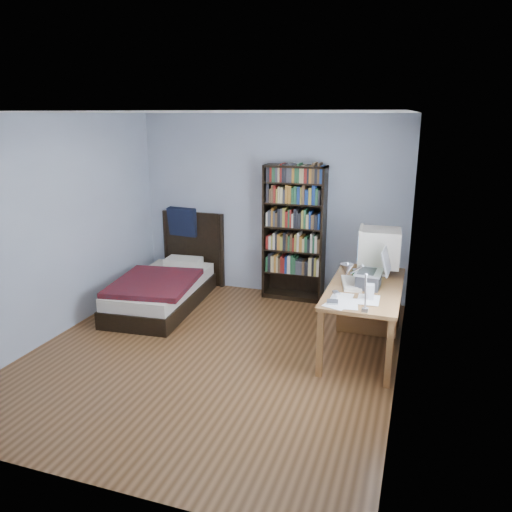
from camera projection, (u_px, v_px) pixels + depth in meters
name	position (u px, v px, depth m)	size (l,w,h in m)	color
room	(212.00, 241.00, 5.02)	(4.20, 4.24, 2.50)	brown
desk	(368.00, 300.00, 5.76)	(0.75, 1.56, 0.73)	brown
crt_monitor	(378.00, 248.00, 5.63)	(0.48, 0.45, 0.52)	#BEB29E
laptop	(370.00, 277.00, 5.19)	(0.36, 0.36, 0.43)	#2D2D30
desk_lamp	(350.00, 274.00, 4.19)	(0.22, 0.48, 0.57)	#99999E
keyboard	(351.00, 284.00, 5.30)	(0.18, 0.46, 0.03)	beige
speaker	(370.00, 292.00, 4.87)	(0.08, 0.08, 0.16)	#969699
soda_can	(355.00, 274.00, 5.50)	(0.06, 0.06, 0.11)	#083B08
mouse	(365.00, 276.00, 5.54)	(0.07, 0.12, 0.04)	silver
phone_silver	(336.00, 293.00, 5.05)	(0.05, 0.10, 0.02)	#ADACB1
phone_grey	(334.00, 298.00, 4.91)	(0.05, 0.09, 0.02)	#969699
external_drive	(332.00, 302.00, 4.79)	(0.11, 0.11, 0.02)	#969699
bookshelf	(294.00, 233.00, 6.77)	(0.83, 0.30, 1.84)	black
bed	(165.00, 286.00, 6.71)	(1.14, 2.03, 1.16)	black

